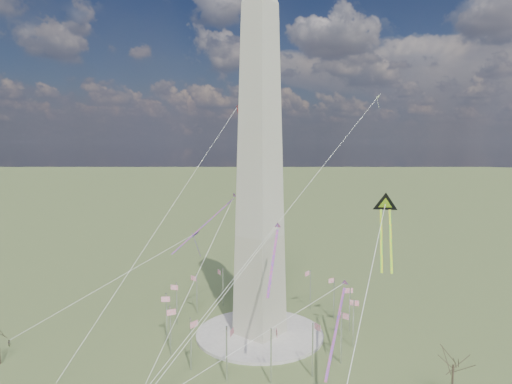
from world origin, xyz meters
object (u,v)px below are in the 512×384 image
Objects in this scene: washington_monument at (260,166)px; person_west at (9,343)px; kite_delta_black at (385,208)px; tree_near at (453,362)px.

person_west is at bearing -134.40° from washington_monument.
kite_delta_black is (35.39, 2.10, -8.52)m from washington_monument.
kite_delta_black is at bearing 170.93° from tree_near.
washington_monument is 61.10× the size of person_west.
kite_delta_black is at bearing 3.40° from washington_monument.
washington_monument reaches higher than kite_delta_black.
person_west is at bearing -154.42° from tree_near.
person_west is 104.42m from kite_delta_black.
tree_near is at bearing -0.68° from washington_monument.
tree_near is 0.73× the size of kite_delta_black.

